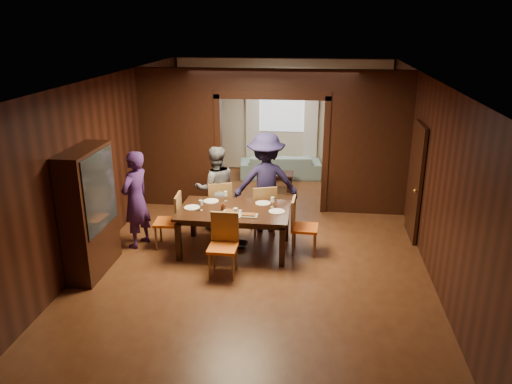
# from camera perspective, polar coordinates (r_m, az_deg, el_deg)

# --- Properties ---
(floor) EXTENTS (9.00, 9.00, 0.00)m
(floor) POSITION_cam_1_polar(r_m,az_deg,el_deg) (9.16, 0.77, -5.41)
(floor) COLOR #572B18
(floor) RESTS_ON ground
(ceiling) EXTENTS (5.50, 9.00, 0.02)m
(ceiling) POSITION_cam_1_polar(r_m,az_deg,el_deg) (8.38, 0.86, 12.93)
(ceiling) COLOR silver
(ceiling) RESTS_ON room_walls
(room_walls) EXTENTS (5.52, 9.01, 2.90)m
(room_walls) POSITION_cam_1_polar(r_m,az_deg,el_deg) (10.46, 1.94, 6.44)
(room_walls) COLOR black
(room_walls) RESTS_ON floor
(person_purple) EXTENTS (0.59, 0.73, 1.72)m
(person_purple) POSITION_cam_1_polar(r_m,az_deg,el_deg) (8.85, -13.58, -0.85)
(person_purple) COLOR #3E1F5D
(person_purple) RESTS_ON floor
(person_grey) EXTENTS (0.95, 0.85, 1.61)m
(person_grey) POSITION_cam_1_polar(r_m,az_deg,el_deg) (9.39, -4.63, 0.43)
(person_grey) COLOR #5A5A62
(person_grey) RESTS_ON floor
(person_navy) EXTENTS (1.33, 0.94, 1.88)m
(person_navy) POSITION_cam_1_polar(r_m,az_deg,el_deg) (9.25, 1.14, 1.08)
(person_navy) COLOR #1C173A
(person_navy) RESTS_ON floor
(sofa) EXTENTS (2.09, 1.01, 0.59)m
(sofa) POSITION_cam_1_polar(r_m,az_deg,el_deg) (12.66, 2.80, 3.04)
(sofa) COLOR #88AEB2
(sofa) RESTS_ON floor
(serving_bowl) EXTENTS (0.32, 0.32, 0.08)m
(serving_bowl) POSITION_cam_1_polar(r_m,az_deg,el_deg) (8.55, -2.01, -1.47)
(serving_bowl) COLOR black
(serving_bowl) RESTS_ON dining_table
(dining_table) EXTENTS (1.87, 1.16, 0.76)m
(dining_table) POSITION_cam_1_polar(r_m,az_deg,el_deg) (8.61, -2.46, -4.34)
(dining_table) COLOR black
(dining_table) RESTS_ON floor
(coffee_table) EXTENTS (0.80, 0.50, 0.40)m
(coffee_table) POSITION_cam_1_polar(r_m,az_deg,el_deg) (11.73, 2.29, 1.25)
(coffee_table) COLOR black
(coffee_table) RESTS_ON floor
(chair_left) EXTENTS (0.47, 0.47, 0.97)m
(chair_left) POSITION_cam_1_polar(r_m,az_deg,el_deg) (8.85, -10.07, -3.22)
(chair_left) COLOR #DF5C15
(chair_left) RESTS_ON floor
(chair_right) EXTENTS (0.46, 0.46, 0.97)m
(chair_right) POSITION_cam_1_polar(r_m,az_deg,el_deg) (8.52, 5.60, -3.90)
(chair_right) COLOR #E45B15
(chair_right) RESTS_ON floor
(chair_far_l) EXTENTS (0.56, 0.56, 0.97)m
(chair_far_l) POSITION_cam_1_polar(r_m,az_deg,el_deg) (9.47, -4.23, -1.44)
(chair_far_l) COLOR orange
(chair_far_l) RESTS_ON floor
(chair_far_r) EXTENTS (0.56, 0.56, 0.97)m
(chair_far_r) POSITION_cam_1_polar(r_m,az_deg,el_deg) (9.22, 0.74, -1.97)
(chair_far_r) COLOR red
(chair_far_r) RESTS_ON floor
(chair_near) EXTENTS (0.44, 0.44, 0.97)m
(chair_near) POSITION_cam_1_polar(r_m,az_deg,el_deg) (7.78, -3.82, -6.17)
(chair_near) COLOR orange
(chair_near) RESTS_ON floor
(hutch) EXTENTS (0.40, 1.20, 2.00)m
(hutch) POSITION_cam_1_polar(r_m,az_deg,el_deg) (8.10, -18.52, -2.18)
(hutch) COLOR black
(hutch) RESTS_ON floor
(door_right) EXTENTS (0.06, 0.90, 2.10)m
(door_right) POSITION_cam_1_polar(r_m,az_deg,el_deg) (9.38, 17.78, 1.12)
(door_right) COLOR black
(door_right) RESTS_ON floor
(window_far) EXTENTS (1.20, 0.03, 1.30)m
(window_far) POSITION_cam_1_polar(r_m,az_deg,el_deg) (12.92, 2.99, 9.77)
(window_far) COLOR silver
(window_far) RESTS_ON back_wall
(curtain_left) EXTENTS (0.35, 0.06, 2.40)m
(curtain_left) POSITION_cam_1_polar(r_m,az_deg,el_deg) (13.04, -0.38, 7.87)
(curtain_left) COLOR white
(curtain_left) RESTS_ON back_wall
(curtain_right) EXTENTS (0.35, 0.06, 2.40)m
(curtain_right) POSITION_cam_1_polar(r_m,az_deg,el_deg) (12.94, 6.28, 7.66)
(curtain_right) COLOR white
(curtain_right) RESTS_ON back_wall
(plate_left) EXTENTS (0.27, 0.27, 0.01)m
(plate_left) POSITION_cam_1_polar(r_m,az_deg,el_deg) (8.58, -7.33, -1.77)
(plate_left) COLOR white
(plate_left) RESTS_ON dining_table
(plate_far_l) EXTENTS (0.27, 0.27, 0.01)m
(plate_far_l) POSITION_cam_1_polar(r_m,az_deg,el_deg) (8.85, -5.16, -1.04)
(plate_far_l) COLOR white
(plate_far_l) RESTS_ON dining_table
(plate_far_r) EXTENTS (0.27, 0.27, 0.01)m
(plate_far_r) POSITION_cam_1_polar(r_m,az_deg,el_deg) (8.71, 0.81, -1.28)
(plate_far_r) COLOR silver
(plate_far_r) RESTS_ON dining_table
(plate_right) EXTENTS (0.27, 0.27, 0.01)m
(plate_right) POSITION_cam_1_polar(r_m,az_deg,el_deg) (8.35, 2.39, -2.23)
(plate_right) COLOR silver
(plate_right) RESTS_ON dining_table
(plate_near) EXTENTS (0.27, 0.27, 0.01)m
(plate_near) POSITION_cam_1_polar(r_m,az_deg,el_deg) (8.15, -2.65, -2.78)
(plate_near) COLOR silver
(plate_near) RESTS_ON dining_table
(platter_a) EXTENTS (0.30, 0.20, 0.04)m
(platter_a) POSITION_cam_1_polar(r_m,az_deg,el_deg) (8.33, -2.75, -2.21)
(platter_a) COLOR gray
(platter_a) RESTS_ON dining_table
(platter_b) EXTENTS (0.30, 0.20, 0.04)m
(platter_b) POSITION_cam_1_polar(r_m,az_deg,el_deg) (8.17, -0.85, -2.63)
(platter_b) COLOR slate
(platter_b) RESTS_ON dining_table
(wineglass_left) EXTENTS (0.08, 0.08, 0.18)m
(wineglass_left) POSITION_cam_1_polar(r_m,az_deg,el_deg) (8.43, -6.32, -1.52)
(wineglass_left) COLOR white
(wineglass_left) RESTS_ON dining_table
(wineglass_far) EXTENTS (0.08, 0.08, 0.18)m
(wineglass_far) POSITION_cam_1_polar(r_m,az_deg,el_deg) (8.82, -3.50, -0.48)
(wineglass_far) COLOR silver
(wineglass_far) RESTS_ON dining_table
(wineglass_right) EXTENTS (0.08, 0.08, 0.18)m
(wineglass_right) POSITION_cam_1_polar(r_m,az_deg,el_deg) (8.52, 1.91, -1.18)
(wineglass_right) COLOR silver
(wineglass_right) RESTS_ON dining_table
(tumbler) EXTENTS (0.07, 0.07, 0.14)m
(tumbler) POSITION_cam_1_polar(r_m,az_deg,el_deg) (8.14, -2.37, -2.32)
(tumbler) COLOR silver
(tumbler) RESTS_ON dining_table
(condiment_jar) EXTENTS (0.08, 0.08, 0.11)m
(condiment_jar) POSITION_cam_1_polar(r_m,az_deg,el_deg) (8.43, -3.77, -1.68)
(condiment_jar) COLOR #461E10
(condiment_jar) RESTS_ON dining_table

